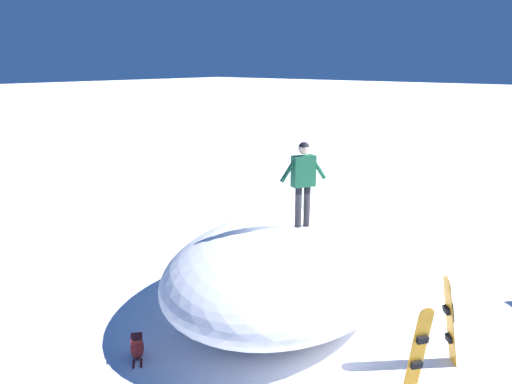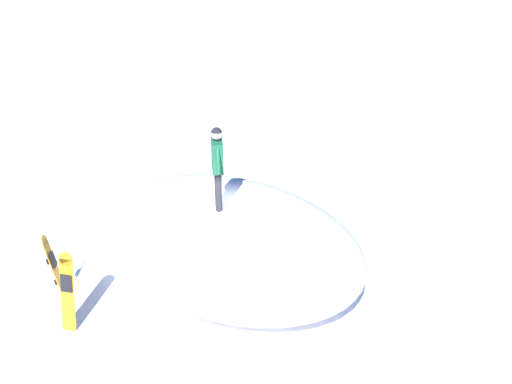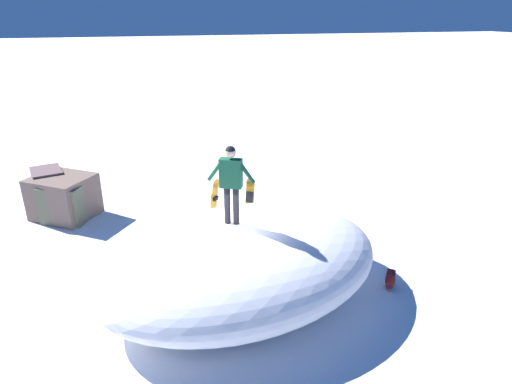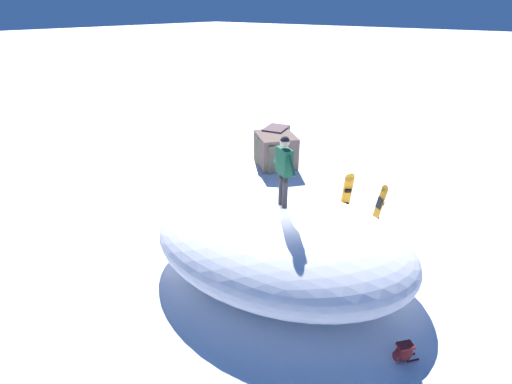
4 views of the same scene
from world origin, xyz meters
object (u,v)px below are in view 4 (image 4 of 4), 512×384
(snowboarder_standing, at_px, (284,165))
(snowboard_secondary_upright, at_px, (379,208))
(snowboard_primary_upright, at_px, (347,195))
(backpack_near, at_px, (403,352))

(snowboarder_standing, distance_m, snowboard_secondary_upright, 4.07)
(snowboarder_standing, height_order, snowboard_primary_upright, snowboarder_standing)
(snowboard_secondary_upright, bearing_deg, snowboarder_standing, -112.27)
(snowboard_secondary_upright, bearing_deg, backpack_near, -61.21)
(snowboard_primary_upright, relative_size, backpack_near, 3.10)
(snowboarder_standing, xyz_separation_m, backpack_near, (3.64, -1.00, -2.66))
(snowboarder_standing, distance_m, backpack_near, 4.62)
(snowboarder_standing, height_order, snowboard_secondary_upright, snowboarder_standing)
(snowboard_primary_upright, relative_size, snowboard_secondary_upright, 1.08)
(snowboarder_standing, height_order, backpack_near, snowboarder_standing)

